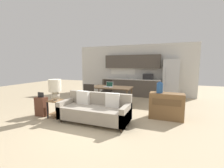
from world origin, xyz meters
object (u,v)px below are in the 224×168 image
at_px(table_lamp, 55,88).
at_px(vase, 160,88).
at_px(refrigerator, 171,79).
at_px(side_table, 56,106).
at_px(dining_chair_near_left, 90,96).
at_px(dining_table, 111,88).
at_px(credenza, 166,106).
at_px(couch, 95,110).
at_px(dining_chair_far_left, 107,89).
at_px(suitcase, 41,106).
at_px(laptop, 109,86).

xyz_separation_m(table_lamp, vase, (2.97, 1.09, 0.02)).
relative_size(refrigerator, table_lamp, 2.91).
bearing_deg(refrigerator, side_table, -128.96).
bearing_deg(table_lamp, side_table, 114.69).
height_order(side_table, dining_chair_near_left, dining_chair_near_left).
distance_m(dining_table, credenza, 2.27).
bearing_deg(couch, refrigerator, 63.15).
bearing_deg(table_lamp, credenza, 19.49).
bearing_deg(dining_chair_near_left, table_lamp, 58.54).
distance_m(couch, dining_chair_far_left, 2.67).
bearing_deg(suitcase, dining_table, 49.74).
distance_m(dining_chair_near_left, laptop, 0.93).
relative_size(refrigerator, suitcase, 2.48).
relative_size(refrigerator, couch, 0.95).
relative_size(couch, vase, 6.04).
bearing_deg(dining_chair_far_left, dining_table, -60.51).
bearing_deg(credenza, dining_chair_near_left, -179.87).
distance_m(side_table, dining_chair_far_left, 2.76).
xyz_separation_m(refrigerator, dining_chair_near_left, (-2.71, -3.01, -0.43)).
xyz_separation_m(dining_chair_far_left, suitcase, (-1.14, -2.74, -0.21)).
bearing_deg(dining_table, side_table, -120.13).
height_order(couch, laptop, laptop).
relative_size(side_table, vase, 1.65).
height_order(vase, laptop, vase).
xyz_separation_m(side_table, laptop, (1.00, 1.87, 0.45)).
relative_size(couch, table_lamp, 3.07).
bearing_deg(side_table, couch, 5.42).
xyz_separation_m(refrigerator, side_table, (-3.31, -4.09, -0.59)).
bearing_deg(dining_chair_near_left, credenza, 176.06).
distance_m(couch, suitcase, 1.86).
distance_m(dining_table, side_table, 2.22).
bearing_deg(dining_table, couch, -83.71).
bearing_deg(vase, dining_chair_far_left, 145.68).
xyz_separation_m(side_table, suitcase, (-0.55, -0.06, -0.05)).
relative_size(couch, credenza, 2.03).
height_order(couch, suitcase, couch).
distance_m(vase, suitcase, 3.77).
bearing_deg(dining_chair_near_left, dining_table, -125.66).
relative_size(couch, side_table, 3.67).
distance_m(couch, dining_chair_near_left, 1.20).
xyz_separation_m(dining_table, credenza, (2.10, -0.82, -0.30)).
relative_size(side_table, dining_chair_far_left, 0.57).
bearing_deg(table_lamp, couch, 7.25).
height_order(side_table, table_lamp, table_lamp).
bearing_deg(side_table, table_lamp, -65.31).
relative_size(dining_table, credenza, 1.62).
bearing_deg(suitcase, refrigerator, 47.03).
distance_m(refrigerator, credenza, 3.06).
height_order(table_lamp, credenza, table_lamp).
relative_size(credenza, laptop, 2.69).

